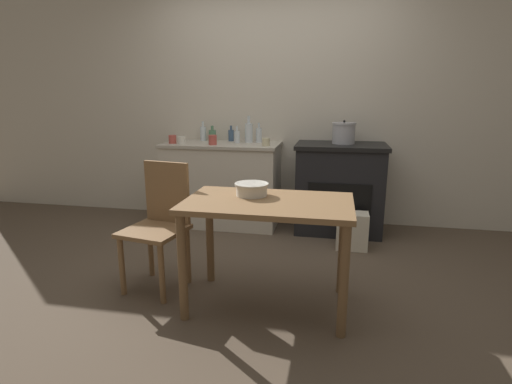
% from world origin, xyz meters
% --- Properties ---
extents(ground_plane, '(14.00, 14.00, 0.00)m').
position_xyz_m(ground_plane, '(0.00, 0.00, 0.00)').
color(ground_plane, brown).
extents(wall_back, '(8.00, 0.07, 2.55)m').
position_xyz_m(wall_back, '(0.00, 1.58, 1.27)').
color(wall_back, beige).
rests_on(wall_back, ground_plane).
extents(counter_cabinet, '(1.22, 0.62, 0.88)m').
position_xyz_m(counter_cabinet, '(-0.53, 1.26, 0.44)').
color(counter_cabinet, beige).
rests_on(counter_cabinet, ground_plane).
extents(stove, '(0.89, 0.62, 0.90)m').
position_xyz_m(stove, '(0.70, 1.26, 0.45)').
color(stove, black).
rests_on(stove, ground_plane).
extents(work_table, '(1.06, 0.65, 0.72)m').
position_xyz_m(work_table, '(0.24, -0.39, 0.61)').
color(work_table, olive).
rests_on(work_table, ground_plane).
extents(chair, '(0.47, 0.47, 0.90)m').
position_xyz_m(chair, '(-0.57, -0.24, 0.48)').
color(chair, olive).
rests_on(chair, ground_plane).
extents(flour_sack, '(0.28, 0.20, 0.34)m').
position_xyz_m(flour_sack, '(0.83, 0.76, 0.17)').
color(flour_sack, beige).
rests_on(flour_sack, ground_plane).
extents(stock_pot, '(0.23, 0.23, 0.23)m').
position_xyz_m(stock_pot, '(0.72, 1.28, 1.00)').
color(stock_pot, '#A8A8AD').
rests_on(stock_pot, stove).
extents(mixing_bowl_large, '(0.22, 0.22, 0.08)m').
position_xyz_m(mixing_bowl_large, '(0.11, -0.28, 0.77)').
color(mixing_bowl_large, silver).
rests_on(mixing_bowl_large, work_table).
extents(bottle_far_left, '(0.08, 0.08, 0.28)m').
position_xyz_m(bottle_far_left, '(-0.26, 1.37, 0.99)').
color(bottle_far_left, silver).
rests_on(bottle_far_left, counter_cabinet).
extents(bottle_left, '(0.08, 0.08, 0.17)m').
position_xyz_m(bottle_left, '(-0.68, 1.42, 0.94)').
color(bottle_left, '#517F5B').
rests_on(bottle_left, counter_cabinet).
extents(bottle_mid_left, '(0.06, 0.06, 0.18)m').
position_xyz_m(bottle_mid_left, '(-0.37, 1.29, 0.95)').
color(bottle_mid_left, silver).
rests_on(bottle_mid_left, counter_cabinet).
extents(bottle_center_left, '(0.07, 0.07, 0.21)m').
position_xyz_m(bottle_center_left, '(-0.79, 1.44, 0.96)').
color(bottle_center_left, silver).
rests_on(bottle_center_left, counter_cabinet).
extents(bottle_center, '(0.06, 0.06, 0.17)m').
position_xyz_m(bottle_center, '(-0.48, 1.46, 0.94)').
color(bottle_center, '#3D5675').
rests_on(bottle_center, counter_cabinet).
extents(bottle_center_right, '(0.06, 0.06, 0.21)m').
position_xyz_m(bottle_center_right, '(-0.16, 1.41, 0.96)').
color(bottle_center_right, silver).
rests_on(bottle_center_right, counter_cabinet).
extents(cup_mid_right, '(0.08, 0.08, 0.10)m').
position_xyz_m(cup_mid_right, '(-0.58, 1.10, 0.93)').
color(cup_mid_right, '#B74C42').
rests_on(cup_mid_right, counter_cabinet).
extents(cup_right, '(0.08, 0.08, 0.09)m').
position_xyz_m(cup_right, '(-1.03, 1.13, 0.92)').
color(cup_right, '#B74C42').
rests_on(cup_right, counter_cabinet).
extents(cup_far_right, '(0.08, 0.08, 0.08)m').
position_xyz_m(cup_far_right, '(-0.92, 1.10, 0.92)').
color(cup_far_right, silver).
rests_on(cup_far_right, counter_cabinet).
extents(cup_end_right, '(0.08, 0.08, 0.08)m').
position_xyz_m(cup_end_right, '(-0.03, 1.12, 0.92)').
color(cup_end_right, beige).
rests_on(cup_end_right, counter_cabinet).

